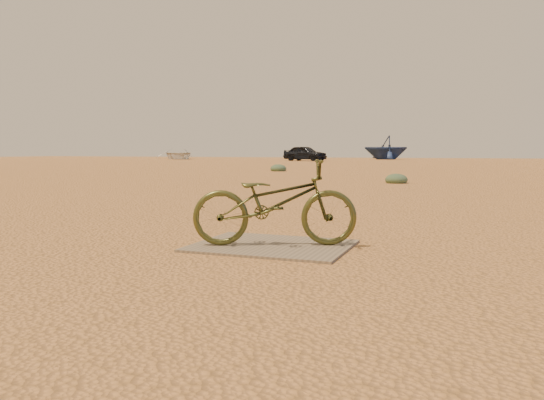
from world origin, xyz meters
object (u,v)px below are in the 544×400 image
(boat_near_left, at_px, (178,154))
(plywood_board, at_px, (272,246))
(boat_far_left, at_px, (386,147))
(car, at_px, (305,153))
(bicycle, at_px, (275,202))

(boat_near_left, bearing_deg, plywood_board, -100.33)
(boat_near_left, xyz_separation_m, boat_far_left, (19.85, 6.20, 0.65))
(boat_near_left, distance_m, boat_far_left, 20.81)
(car, bearing_deg, plywood_board, -148.12)
(boat_near_left, bearing_deg, car, -55.54)
(bicycle, height_order, boat_near_left, boat_near_left)
(plywood_board, relative_size, bicycle, 0.94)
(plywood_board, distance_m, bicycle, 0.41)
(car, bearing_deg, boat_far_left, -14.03)
(boat_near_left, bearing_deg, bicycle, -100.31)
(plywood_board, bearing_deg, bicycle, -21.81)
(plywood_board, height_order, car, car)
(boat_near_left, bearing_deg, boat_far_left, -24.86)
(bicycle, relative_size, car, 0.39)
(plywood_board, height_order, boat_near_left, boat_near_left)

